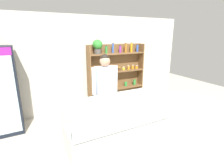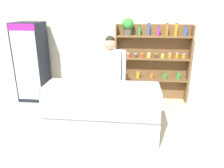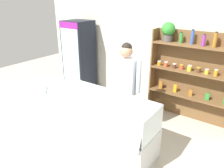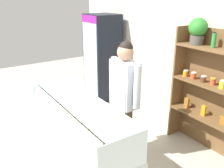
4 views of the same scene
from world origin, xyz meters
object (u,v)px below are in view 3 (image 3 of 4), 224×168
(shelving_unit, at_px, (191,69))
(shop_clerk, at_px, (125,81))
(deli_display_case, at_px, (100,130))
(drinks_fridge, at_px, (79,58))

(shelving_unit, bearing_deg, shop_clerk, -126.10)
(shelving_unit, xyz_separation_m, deli_display_case, (-0.92, -1.84, -0.83))
(drinks_fridge, distance_m, shelving_unit, 2.94)
(shelving_unit, height_order, deli_display_case, shelving_unit)
(drinks_fridge, xyz_separation_m, deli_display_case, (2.01, -1.61, -0.66))
(drinks_fridge, relative_size, deli_display_case, 0.96)
(shelving_unit, height_order, shop_clerk, shelving_unit)
(shelving_unit, xyz_separation_m, shop_clerk, (-0.84, -1.15, -0.09))
(drinks_fridge, bearing_deg, shop_clerk, -23.64)
(deli_display_case, height_order, shop_clerk, shop_clerk)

